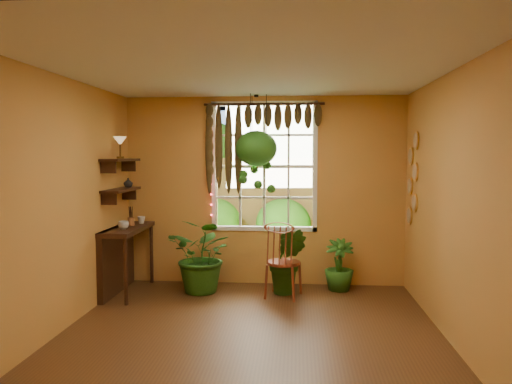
% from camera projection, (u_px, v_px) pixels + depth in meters
% --- Properties ---
extents(floor, '(4.50, 4.50, 0.00)m').
position_uv_depth(floor, '(249.00, 340.00, 5.03)').
color(floor, '#4F2F16').
rests_on(floor, ground).
extents(ceiling, '(4.50, 4.50, 0.00)m').
position_uv_depth(ceiling, '(249.00, 69.00, 4.83)').
color(ceiling, silver).
rests_on(ceiling, wall_back).
extents(wall_back, '(4.00, 0.00, 4.00)m').
position_uv_depth(wall_back, '(264.00, 191.00, 7.17)').
color(wall_back, '#BE8940').
rests_on(wall_back, floor).
extents(wall_left, '(0.00, 4.50, 4.50)m').
position_uv_depth(wall_left, '(55.00, 206.00, 5.10)').
color(wall_left, '#BE8940').
rests_on(wall_left, floor).
extents(wall_right, '(0.00, 4.50, 4.50)m').
position_uv_depth(wall_right, '(457.00, 209.00, 4.77)').
color(wall_right, '#BE8940').
rests_on(wall_right, floor).
extents(window, '(1.52, 0.10, 1.86)m').
position_uv_depth(window, '(264.00, 167.00, 7.17)').
color(window, white).
rests_on(window, wall_back).
extents(valance_vine, '(1.70, 0.12, 1.10)m').
position_uv_depth(valance_vine, '(258.00, 126.00, 7.02)').
color(valance_vine, '#35180E').
rests_on(valance_vine, window).
extents(string_lights, '(0.03, 0.03, 1.54)m').
position_uv_depth(string_lights, '(211.00, 163.00, 7.14)').
color(string_lights, '#FF2633').
rests_on(string_lights, window).
extents(wall_plates, '(0.04, 0.32, 1.10)m').
position_uv_depth(wall_plates, '(412.00, 179.00, 6.53)').
color(wall_plates, '#F8E8CA').
rests_on(wall_plates, wall_right).
extents(counter_ledge, '(0.40, 1.20, 0.90)m').
position_uv_depth(counter_ledge, '(120.00, 252.00, 6.74)').
color(counter_ledge, '#35180E').
rests_on(counter_ledge, floor).
extents(shelf_lower, '(0.25, 0.90, 0.04)m').
position_uv_depth(shelf_lower, '(121.00, 190.00, 6.67)').
color(shelf_lower, '#35180E').
rests_on(shelf_lower, wall_left).
extents(shelf_upper, '(0.25, 0.90, 0.04)m').
position_uv_depth(shelf_upper, '(121.00, 160.00, 6.64)').
color(shelf_upper, '#35180E').
rests_on(shelf_upper, wall_left).
extents(backyard, '(14.00, 10.00, 12.00)m').
position_uv_depth(backyard, '(287.00, 180.00, 11.75)').
color(backyard, '#315E1B').
rests_on(backyard, ground).
extents(windsor_chair, '(0.53, 0.55, 1.16)m').
position_uv_depth(windsor_chair, '(283.00, 272.00, 6.53)').
color(windsor_chair, maroon).
rests_on(windsor_chair, floor).
extents(potted_plant_left, '(1.14, 1.07, 1.02)m').
position_uv_depth(potted_plant_left, '(204.00, 255.00, 6.75)').
color(potted_plant_left, '#154412').
rests_on(potted_plant_left, floor).
extents(potted_plant_mid, '(0.54, 0.46, 0.90)m').
position_uv_depth(potted_plant_mid, '(287.00, 261.00, 6.68)').
color(potted_plant_mid, '#154412').
rests_on(potted_plant_mid, floor).
extents(potted_plant_right, '(0.42, 0.42, 0.71)m').
position_uv_depth(potted_plant_right, '(339.00, 265.00, 6.87)').
color(potted_plant_right, '#154412').
rests_on(potted_plant_right, floor).
extents(hanging_basket, '(0.58, 0.58, 1.39)m').
position_uv_depth(hanging_basket, '(256.00, 153.00, 6.94)').
color(hanging_basket, black).
rests_on(hanging_basket, ceiling).
extents(cup_a, '(0.16, 0.16, 0.11)m').
position_uv_depth(cup_a, '(123.00, 225.00, 6.49)').
color(cup_a, silver).
rests_on(cup_a, counter_ledge).
extents(cup_b, '(0.13, 0.13, 0.10)m').
position_uv_depth(cup_b, '(141.00, 220.00, 7.04)').
color(cup_b, beige).
rests_on(cup_b, counter_ledge).
extents(brush_jar, '(0.09, 0.09, 0.33)m').
position_uv_depth(brush_jar, '(131.00, 216.00, 6.84)').
color(brush_jar, brown).
rests_on(brush_jar, counter_ledge).
extents(shelf_vase, '(0.16, 0.16, 0.13)m').
position_uv_depth(shelf_vase, '(128.00, 183.00, 6.93)').
color(shelf_vase, '#B2AD99').
rests_on(shelf_vase, shelf_lower).
extents(tiffany_lamp, '(0.17, 0.17, 0.29)m').
position_uv_depth(tiffany_lamp, '(120.00, 142.00, 6.57)').
color(tiffany_lamp, brown).
rests_on(tiffany_lamp, shelf_upper).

